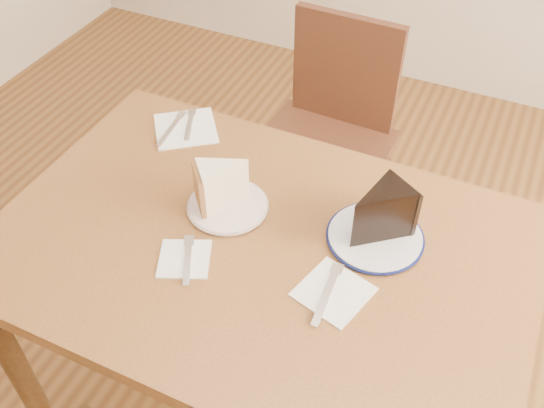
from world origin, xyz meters
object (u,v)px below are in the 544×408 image
(plate_cream, at_px, (228,206))
(chocolate_cake, at_px, (376,217))
(chair_far, at_px, (326,139))
(table, at_px, (260,272))
(carrot_cake, at_px, (225,185))
(plate_navy, at_px, (375,237))

(plate_cream, distance_m, chocolate_cake, 0.35)
(chair_far, relative_size, plate_cream, 4.73)
(table, distance_m, carrot_cake, 0.22)
(table, bearing_deg, plate_cream, 148.53)
(table, relative_size, plate_cream, 6.51)
(chair_far, relative_size, plate_navy, 4.14)
(plate_cream, bearing_deg, chair_far, 89.24)
(chair_far, bearing_deg, plate_cream, 91.15)
(plate_navy, bearing_deg, plate_cream, -171.53)
(plate_navy, bearing_deg, carrot_cake, -172.94)
(table, height_order, chair_far, chair_far)
(chair_far, distance_m, plate_cream, 0.72)
(table, xyz_separation_m, chocolate_cake, (0.23, 0.12, 0.17))
(plate_cream, bearing_deg, plate_navy, 8.47)
(chair_far, height_order, carrot_cake, chair_far)
(table, height_order, carrot_cake, carrot_cake)
(plate_navy, relative_size, chocolate_cake, 1.54)
(carrot_cake, bearing_deg, chocolate_cake, 55.77)
(plate_navy, xyz_separation_m, chocolate_cake, (-0.00, -0.00, 0.06))
(table, distance_m, chair_far, 0.76)
(plate_navy, distance_m, chocolate_cake, 0.06)
(carrot_cake, bearing_deg, chair_far, 137.27)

